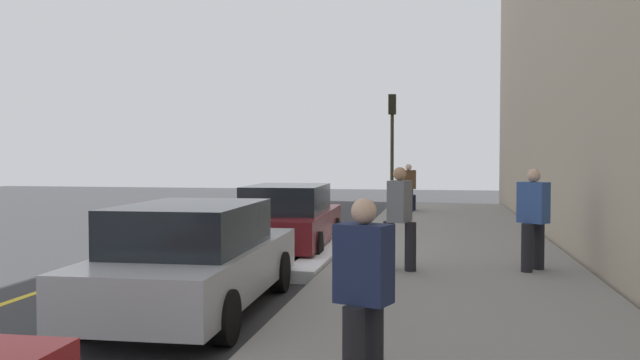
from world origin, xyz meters
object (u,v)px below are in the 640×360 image
object	(u,v)px
pedestrian_blue_coat	(533,216)
traffic_light_pole	(392,133)
parked_car_silver	(196,258)
parked_car_maroon	(289,218)
pedestrian_brown_coat	(408,186)
rolling_suitcase	(413,202)
pedestrian_navy_coat	(364,290)
pedestrian_grey_coat	(400,215)

from	to	relation	value
pedestrian_blue_coat	traffic_light_pole	world-z (taller)	traffic_light_pole
parked_car_silver	parked_car_maroon	bearing A→B (deg)	0.53
parked_car_maroon	traffic_light_pole	world-z (taller)	traffic_light_pole
parked_car_maroon	traffic_light_pole	xyz separation A→B (m)	(8.78, -1.66, 2.23)
parked_car_maroon	traffic_light_pole	size ratio (longest dim) A/B	1.14
pedestrian_brown_coat	rolling_suitcase	size ratio (longest dim) A/B	1.86
pedestrian_brown_coat	rolling_suitcase	bearing A→B (deg)	-14.46
pedestrian_navy_coat	rolling_suitcase	xyz separation A→B (m)	(18.76, 0.37, -0.59)
parked_car_maroon	rolling_suitcase	world-z (taller)	parked_car_maroon
pedestrian_navy_coat	pedestrian_brown_coat	bearing A→B (deg)	1.58
pedestrian_grey_coat	traffic_light_pole	world-z (taller)	traffic_light_pole
parked_car_maroon	pedestrian_navy_coat	distance (m)	9.07
pedestrian_navy_coat	rolling_suitcase	distance (m)	18.77
parked_car_maroon	pedestrian_navy_coat	world-z (taller)	pedestrian_navy_coat
pedestrian_blue_coat	rolling_suitcase	world-z (taller)	pedestrian_blue_coat
pedestrian_blue_coat	rolling_suitcase	distance (m)	12.69
parked_car_silver	pedestrian_brown_coat	world-z (taller)	pedestrian_brown_coat
pedestrian_grey_coat	parked_car_maroon	bearing A→B (deg)	44.49
rolling_suitcase	pedestrian_blue_coat	bearing A→B (deg)	-168.20
pedestrian_navy_coat	rolling_suitcase	bearing A→B (deg)	1.12
pedestrian_navy_coat	pedestrian_brown_coat	size ratio (longest dim) A/B	0.96
pedestrian_blue_coat	rolling_suitcase	size ratio (longest dim) A/B	1.92
parked_car_maroon	pedestrian_navy_coat	bearing A→B (deg)	-162.65
parked_car_maroon	rolling_suitcase	size ratio (longest dim) A/B	5.11
pedestrian_brown_coat	parked_car_silver	bearing A→B (deg)	171.99
pedestrian_brown_coat	traffic_light_pole	size ratio (longest dim) A/B	0.41
rolling_suitcase	traffic_light_pole	bearing A→B (deg)	152.98
pedestrian_blue_coat	pedestrian_brown_coat	xyz separation A→B (m)	(11.88, 2.73, -0.03)
pedestrian_blue_coat	rolling_suitcase	xyz separation A→B (m)	(12.40, 2.59, -0.66)
traffic_light_pole	rolling_suitcase	size ratio (longest dim) A/B	4.50
parked_car_silver	pedestrian_blue_coat	bearing A→B (deg)	-55.13
parked_car_silver	parked_car_maroon	size ratio (longest dim) A/B	1.00
pedestrian_grey_coat	pedestrian_brown_coat	bearing A→B (deg)	2.02
pedestrian_blue_coat	pedestrian_grey_coat	bearing A→B (deg)	99.56
pedestrian_navy_coat	pedestrian_brown_coat	xyz separation A→B (m)	(18.24, 0.50, 0.04)
parked_car_silver	parked_car_maroon	xyz separation A→B (m)	(5.69, 0.05, -0.00)
parked_car_maroon	pedestrian_grey_coat	size ratio (longest dim) A/B	2.62
pedestrian_grey_coat	pedestrian_blue_coat	bearing A→B (deg)	-80.44
pedestrian_brown_coat	rolling_suitcase	xyz separation A→B (m)	(0.52, -0.14, -0.63)
pedestrian_grey_coat	pedestrian_brown_coat	xyz separation A→B (m)	(12.26, 0.43, -0.05)
pedestrian_brown_coat	rolling_suitcase	world-z (taller)	pedestrian_brown_coat
pedestrian_blue_coat	pedestrian_grey_coat	xyz separation A→B (m)	(-0.39, 2.29, 0.02)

